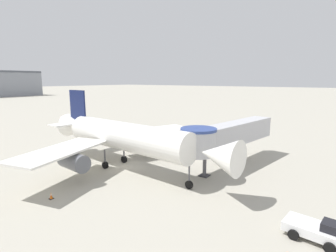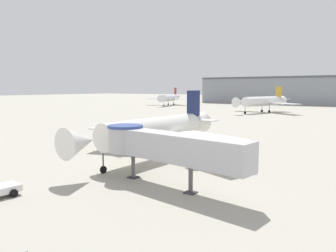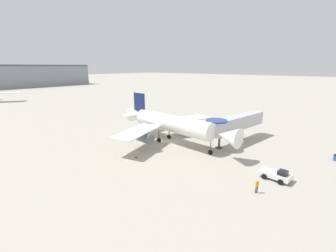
{
  "view_description": "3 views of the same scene",
  "coord_description": "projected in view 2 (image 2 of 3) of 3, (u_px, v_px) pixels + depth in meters",
  "views": [
    {
      "loc": [
        -23.41,
        -24.41,
        11.38
      ],
      "look_at": [
        3.98,
        -4.15,
        5.31
      ],
      "focal_mm": 28.0,
      "sensor_mm": 36.0,
      "label": 1
    },
    {
      "loc": [
        26.71,
        -38.5,
        10.28
      ],
      "look_at": [
        1.38,
        -0.43,
        4.92
      ],
      "focal_mm": 35.0,
      "sensor_mm": 36.0,
      "label": 2
    },
    {
      "loc": [
        -35.93,
        -30.17,
        15.92
      ],
      "look_at": [
        -2.16,
        -1.17,
        4.06
      ],
      "focal_mm": 24.0,
      "sensor_mm": 36.0,
      "label": 3
    }
  ],
  "objects": [
    {
      "name": "jet_bridge",
      "position": [
        161.0,
        145.0,
        34.16
      ],
      "size": [
        18.07,
        5.63,
        5.99
      ],
      "rotation": [
        0.0,
        0.0,
        -0.14
      ],
      "color": "#B7B7BC",
      "rests_on": "ground_plane"
    },
    {
      "name": "traffic_cone_port_wing",
      "position": [
        101.0,
        150.0,
        52.76
      ],
      "size": [
        0.39,
        0.39,
        0.66
      ],
      "color": "black",
      "rests_on": "ground_plane"
    },
    {
      "name": "ground_plane",
      "position": [
        162.0,
        159.0,
        47.72
      ],
      "size": [
        800.0,
        800.0,
        0.0
      ],
      "primitive_type": "plane",
      "color": "#A8A393"
    },
    {
      "name": "terminal_building",
      "position": [
        330.0,
        91.0,
        192.12
      ],
      "size": [
        155.97,
        23.76,
        17.21
      ],
      "color": "gray",
      "rests_on": "ground_plane"
    },
    {
      "name": "background_jet_gold_tail",
      "position": [
        263.0,
        101.0,
        134.61
      ],
      "size": [
        29.98,
        31.83,
        10.83
      ],
      "rotation": [
        0.0,
        0.0,
        -0.3
      ],
      "color": "white",
      "rests_on": "ground_plane"
    },
    {
      "name": "traffic_cone_starboard_wing",
      "position": [
        220.0,
        166.0,
        41.68
      ],
      "size": [
        0.51,
        0.51,
        0.83
      ],
      "color": "black",
      "rests_on": "ground_plane"
    },
    {
      "name": "main_airplane",
      "position": [
        156.0,
        130.0,
        47.23
      ],
      "size": [
        27.46,
        28.8,
        9.83
      ],
      "rotation": [
        0.0,
        0.0,
        -0.05
      ],
      "color": "white",
      "rests_on": "ground_plane"
    },
    {
      "name": "background_jet_red_tail",
      "position": [
        170.0,
        98.0,
        190.24
      ],
      "size": [
        29.39,
        32.12,
        10.36
      ],
      "rotation": [
        0.0,
        0.0,
        0.29
      ],
      "color": "silver",
      "rests_on": "ground_plane"
    }
  ]
}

